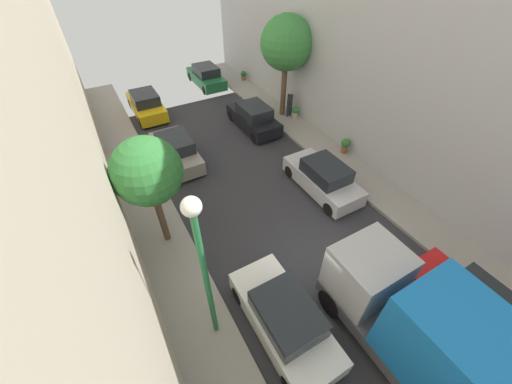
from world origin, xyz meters
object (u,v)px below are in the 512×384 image
Objects in this scene: parked_car_left_2 at (176,150)px; street_tree_2 at (147,172)px; potted_plant_0 at (243,75)px; parked_car_right_3 at (254,118)px; lamp_post at (202,260)px; potted_plant_1 at (295,112)px; parked_car_right_4 at (206,77)px; potted_plant_2 at (345,145)px; delivery_truck at (442,350)px; street_tree_1 at (286,44)px; parked_car_left_3 at (146,105)px; pedestrian at (290,103)px; parked_car_right_1 at (474,309)px; parked_car_right_2 at (323,178)px; parked_car_left_1 at (284,319)px.

street_tree_2 reaches higher than parked_car_left_2.
potted_plant_0 is at bearing 51.51° from street_tree_2.
lamp_post is at bearing -124.54° from parked_car_right_3.
potted_plant_0 is at bearing 89.66° from potted_plant_1.
parked_car_right_3 is 7.69m from parked_car_right_4.
lamp_post reaches higher than potted_plant_2.
street_tree_1 is at bearing 71.12° from delivery_truck.
parked_car_right_4 is 0.64× the size of delivery_truck.
parked_car_left_2 is at bearing -90.00° from parked_car_left_3.
potted_plant_2 is (8.38, -3.99, -0.07)m from parked_car_left_2.
parked_car_left_3 is at bearing 147.92° from pedestrian.
parked_car_right_1 is (5.40, -13.23, 0.00)m from parked_car_left_2.
potted_plant_2 is at bearing -88.75° from potted_plant_1.
potted_plant_1 is at bearing -33.65° from parked_car_left_3.
parked_car_left_2 is at bearing -168.47° from parked_car_right_3.
street_tree_2 reaches higher than delivery_truck.
street_tree_1 is at bearing 71.32° from parked_car_right_2.
potted_plant_0 is (2.93, 21.27, -0.19)m from parked_car_right_1.
parked_car_right_3 is 10.19m from street_tree_2.
parked_car_left_1 is at bearing -123.09° from street_tree_1.
parked_car_left_2 reaches higher than potted_plant_0.
parked_car_right_1 is 7.51m from parked_car_right_2.
street_tree_2 reaches higher than parked_car_left_3.
street_tree_2 is 6.03× the size of potted_plant_1.
parked_car_right_1 is 21.47m from potted_plant_0.
parked_car_left_1 and parked_car_right_3 have the same top height.
parked_car_right_3 is 5.93× the size of potted_plant_0.
parked_car_left_1 is 14.90m from street_tree_1.
street_tree_1 reaches higher than lamp_post.
parked_car_left_1 is at bearing -27.88° from lamp_post.
parked_car_left_3 is at bearing 90.00° from parked_car_left_1.
parked_car_left_3 is at bearing 149.33° from street_tree_1.
potted_plant_2 reaches higher than potted_plant_1.
parked_car_left_1 is 6.48m from street_tree_2.
parked_car_left_3 is 0.64× the size of delivery_truck.
parked_car_right_2 is at bearing -90.00° from parked_car_right_4.
street_tree_2 reaches higher than potted_plant_0.
delivery_truck is 11.16m from potted_plant_2.
parked_car_left_2 is 1.00× the size of parked_car_right_2.
parked_car_left_3 is 4.87× the size of potted_plant_2.
parked_car_left_2 and parked_car_right_3 have the same top height.
lamp_post reaches higher than pedestrian.
parked_car_left_2 is at bearing 133.36° from parked_car_right_2.
lamp_post is (-7.30, -3.79, 3.19)m from parked_car_right_2.
lamp_post is at bearing -96.90° from parked_car_left_3.
parked_car_right_1 is 14.33m from parked_car_right_3.
delivery_truck reaches higher than parked_car_right_2.
parked_car_right_4 is at bearing 109.58° from potted_plant_1.
street_tree_1 is (2.45, -7.25, 3.86)m from parked_car_right_4.
potted_plant_0 is 12.03m from potted_plant_2.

